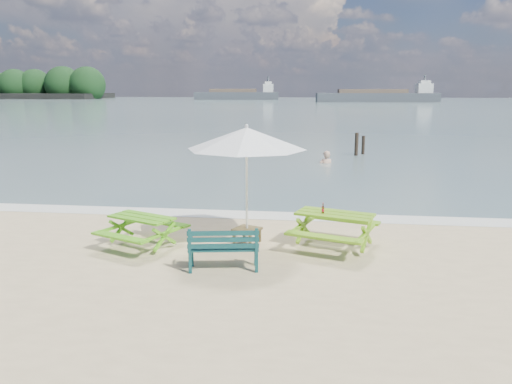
# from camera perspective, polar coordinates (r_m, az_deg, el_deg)

# --- Properties ---
(sea) EXTENTS (300.00, 300.00, 0.00)m
(sea) POSITION_cam_1_polar(r_m,az_deg,el_deg) (93.73, 6.22, 9.72)
(sea) COLOR slate
(sea) RESTS_ON ground
(foam_strip) EXTENTS (22.00, 0.90, 0.01)m
(foam_strip) POSITION_cam_1_polar(r_m,az_deg,el_deg) (13.80, 0.13, -2.66)
(foam_strip) COLOR silver
(foam_strip) RESTS_ON ground
(picnic_table_left) EXTENTS (1.97, 2.06, 0.69)m
(picnic_table_left) POSITION_cam_1_polar(r_m,az_deg,el_deg) (11.34, -12.86, -4.49)
(picnic_table_left) COLOR #50A118
(picnic_table_left) RESTS_ON ground
(picnic_table_right) EXTENTS (2.14, 2.26, 0.78)m
(picnic_table_right) POSITION_cam_1_polar(r_m,az_deg,el_deg) (11.11, 8.93, -4.44)
(picnic_table_right) COLOR #649A17
(picnic_table_right) RESTS_ON ground
(park_bench) EXTENTS (1.41, 0.67, 0.83)m
(park_bench) POSITION_cam_1_polar(r_m,az_deg,el_deg) (9.77, -3.72, -7.36)
(park_bench) COLOR #0D3738
(park_bench) RESTS_ON ground
(side_table) EXTENTS (0.70, 0.70, 0.34)m
(side_table) POSITION_cam_1_polar(r_m,az_deg,el_deg) (11.37, -1.04, -4.95)
(side_table) COLOR brown
(side_table) RESTS_ON ground
(patio_umbrella) EXTENTS (3.48, 3.48, 2.62)m
(patio_umbrella) POSITION_cam_1_polar(r_m,az_deg,el_deg) (10.94, -1.08, 6.15)
(patio_umbrella) COLOR silver
(patio_umbrella) RESTS_ON ground
(beer_bottle) EXTENTS (0.06, 0.06, 0.23)m
(beer_bottle) POSITION_cam_1_polar(r_m,az_deg,el_deg) (10.95, 7.65, -2.03)
(beer_bottle) COLOR brown
(beer_bottle) RESTS_ON picnic_table_right
(swimmer) EXTENTS (0.78, 0.63, 1.87)m
(swimmer) POSITION_cam_1_polar(r_m,az_deg,el_deg) (23.61, 7.97, 2.44)
(swimmer) COLOR tan
(swimmer) RESTS_ON ground
(mooring_pilings) EXTENTS (0.58, 0.78, 1.38)m
(mooring_pilings) POSITION_cam_1_polar(r_m,az_deg,el_deg) (26.61, 11.70, 5.12)
(mooring_pilings) COLOR black
(mooring_pilings) RESTS_ON ground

